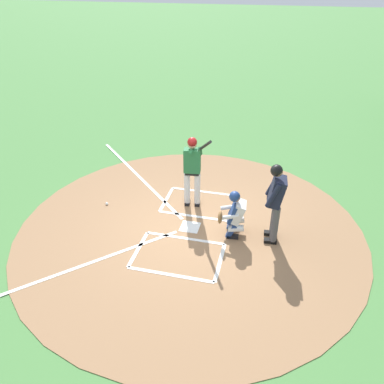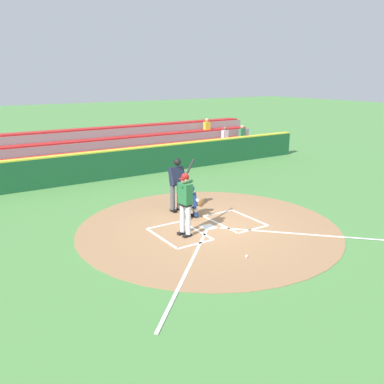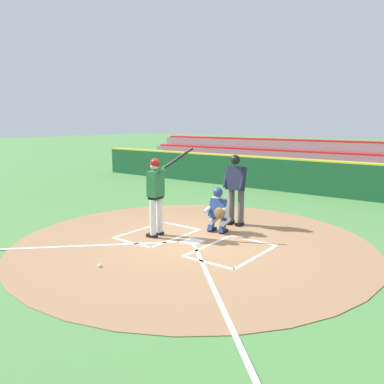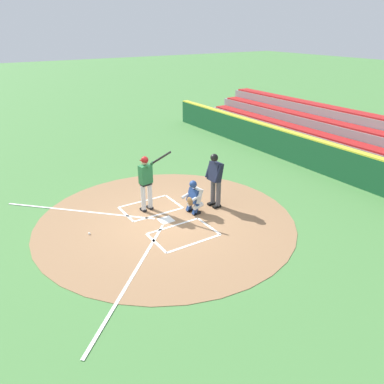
{
  "view_description": "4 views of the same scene",
  "coord_description": "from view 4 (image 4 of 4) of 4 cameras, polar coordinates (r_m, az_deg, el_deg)",
  "views": [
    {
      "loc": [
        -6.94,
        -1.74,
        5.29
      ],
      "look_at": [
        -0.47,
        -0.16,
        1.27
      ],
      "focal_mm": 35.17,
      "sensor_mm": 36.0,
      "label": 1
    },
    {
      "loc": [
        6.9,
        9.68,
        4.51
      ],
      "look_at": [
        0.0,
        -0.91,
        0.92
      ],
      "focal_mm": 38.48,
      "sensor_mm": 36.0,
      "label": 2
    },
    {
      "loc": [
        -5.17,
        6.81,
        2.7
      ],
      "look_at": [
        0.38,
        -0.48,
        1.05
      ],
      "focal_mm": 36.63,
      "sensor_mm": 36.0,
      "label": 3
    },
    {
      "loc": [
        -9.32,
        5.01,
        5.63
      ],
      "look_at": [
        -0.45,
        -0.68,
        0.98
      ],
      "focal_mm": 35.65,
      "sensor_mm": 36.0,
      "label": 4
    }
  ],
  "objects": [
    {
      "name": "ground_plane",
      "position": [
        11.99,
        -3.91,
        -4.26
      ],
      "size": [
        120.0,
        120.0,
        0.0
      ],
      "primitive_type": "plane",
      "color": "#4C8442"
    },
    {
      "name": "dirt_circle",
      "position": [
        11.99,
        -3.91,
        -4.24
      ],
      "size": [
        8.0,
        8.0,
        0.01
      ],
      "primitive_type": "cylinder",
      "color": "#99704C",
      "rests_on": "ground"
    },
    {
      "name": "home_plate_and_chalk",
      "position": [
        11.64,
        -7.72,
        -5.27
      ],
      "size": [
        7.93,
        4.91,
        0.01
      ],
      "color": "white",
      "rests_on": "dirt_circle"
    },
    {
      "name": "batter",
      "position": [
        12.22,
        -6.87,
        1.86
      ],
      "size": [
        0.88,
        0.81,
        2.13
      ],
      "color": "silver",
      "rests_on": "ground"
    },
    {
      "name": "catcher",
      "position": [
        12.17,
        0.26,
        -0.65
      ],
      "size": [
        0.62,
        0.61,
        1.13
      ],
      "color": "black",
      "rests_on": "ground"
    },
    {
      "name": "plate_umpire",
      "position": [
        12.45,
        3.47,
        2.31
      ],
      "size": [
        0.6,
        0.44,
        1.86
      ],
      "color": "#4C4C51",
      "rests_on": "ground"
    },
    {
      "name": "baseball",
      "position": [
        11.56,
        -15.12,
        -6.03
      ],
      "size": [
        0.07,
        0.07,
        0.07
      ],
      "primitive_type": "sphere",
      "color": "white",
      "rests_on": "ground"
    },
    {
      "name": "backstop_wall",
      "position": [
        16.37,
        19.69,
        4.69
      ],
      "size": [
        22.0,
        0.36,
        1.31
      ],
      "color": "#19512D",
      "rests_on": "ground"
    },
    {
      "name": "bleacher_stand",
      "position": [
        18.5,
        25.02,
        6.11
      ],
      "size": [
        20.0,
        3.4,
        2.1
      ],
      "color": "gray",
      "rests_on": "ground"
    }
  ]
}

